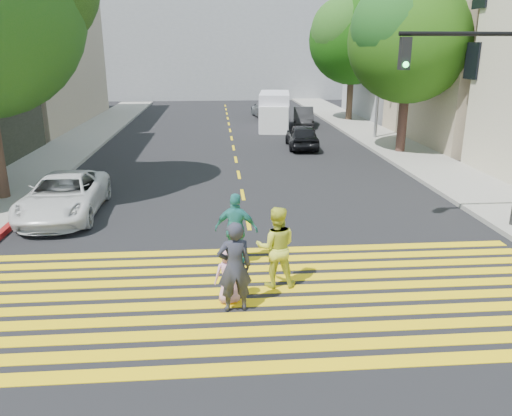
{
  "coord_description": "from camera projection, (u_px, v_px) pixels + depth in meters",
  "views": [
    {
      "loc": [
        -0.89,
        -8.11,
        4.93
      ],
      "look_at": [
        0.0,
        3.0,
        1.4
      ],
      "focal_mm": 35.0,
      "sensor_mm": 36.0,
      "label": 1
    }
  ],
  "objects": [
    {
      "name": "ground",
      "position": [
        269.0,
        328.0,
        9.26
      ],
      "size": [
        120.0,
        120.0,
        0.0
      ],
      "primitive_type": "plane",
      "color": "black"
    },
    {
      "name": "sidewalk_left",
      "position": [
        88.0,
        136.0,
        29.5
      ],
      "size": [
        3.0,
        40.0,
        0.15
      ],
      "primitive_type": "cube",
      "color": "gray",
      "rests_on": "ground"
    },
    {
      "name": "sidewalk_right",
      "position": [
        411.0,
        155.0,
        24.14
      ],
      "size": [
        3.0,
        60.0,
        0.15
      ],
      "primitive_type": "cube",
      "color": "gray",
      "rests_on": "ground"
    },
    {
      "name": "curb_red",
      "position": [
        10.0,
        226.0,
        14.41
      ],
      "size": [
        0.2,
        8.0,
        0.16
      ],
      "primitive_type": "cube",
      "color": "maroon",
      "rests_on": "ground"
    },
    {
      "name": "crosswalk",
      "position": [
        263.0,
        296.0,
        10.47
      ],
      "size": [
        13.4,
        5.3,
        0.01
      ],
      "color": "yellow",
      "rests_on": "ground"
    },
    {
      "name": "lane_line",
      "position": [
        231.0,
        134.0,
        30.64
      ],
      "size": [
        0.12,
        34.4,
        0.01
      ],
      "color": "yellow",
      "rests_on": "ground"
    },
    {
      "name": "building_right_tan",
      "position": [
        509.0,
        49.0,
        26.94
      ],
      "size": [
        10.0,
        10.0,
        10.0
      ],
      "primitive_type": "cube",
      "color": "tan",
      "rests_on": "ground"
    },
    {
      "name": "building_right_grey",
      "position": [
        426.0,
        49.0,
        37.39
      ],
      "size": [
        10.0,
        10.0,
        10.0
      ],
      "primitive_type": "cube",
      "color": "gray",
      "rests_on": "ground"
    },
    {
      "name": "backdrop_block",
      "position": [
        222.0,
        40.0,
        53.06
      ],
      "size": [
        30.0,
        8.0,
        12.0
      ],
      "primitive_type": "cube",
      "color": "gray",
      "rests_on": "ground"
    },
    {
      "name": "tree_right_near",
      "position": [
        411.0,
        34.0,
        23.2
      ],
      "size": [
        7.28,
        7.17,
        8.34
      ],
      "rotation": [
        0.0,
        0.0,
        0.3
      ],
      "color": "#311D18",
      "rests_on": "ground"
    },
    {
      "name": "tree_right_far",
      "position": [
        354.0,
        35.0,
        34.41
      ],
      "size": [
        7.96,
        7.94,
        8.81
      ],
      "rotation": [
        0.0,
        0.0,
        0.4
      ],
      "color": "#3D2E1C",
      "rests_on": "ground"
    },
    {
      "name": "pedestrian_man",
      "position": [
        235.0,
        267.0,
        9.66
      ],
      "size": [
        0.72,
        0.52,
        1.85
      ],
      "primitive_type": "imported",
      "rotation": [
        0.0,
        0.0,
        3.26
      ],
      "color": "#292A36",
      "rests_on": "ground"
    },
    {
      "name": "pedestrian_woman",
      "position": [
        276.0,
        247.0,
        10.7
      ],
      "size": [
        0.91,
        0.73,
        1.8
      ],
      "primitive_type": "imported",
      "rotation": [
        0.0,
        0.0,
        3.09
      ],
      "color": "#CCD338",
      "rests_on": "ground"
    },
    {
      "name": "pedestrian_child",
      "position": [
        229.0,
        275.0,
        10.06
      ],
      "size": [
        0.65,
        0.48,
        1.21
      ],
      "primitive_type": "imported",
      "rotation": [
        0.0,
        0.0,
        3.31
      ],
      "color": "pink",
      "rests_on": "ground"
    },
    {
      "name": "pedestrian_extra",
      "position": [
        236.0,
        229.0,
        11.81
      ],
      "size": [
        1.1,
        0.67,
        1.76
      ],
      "primitive_type": "imported",
      "rotation": [
        0.0,
        0.0,
        2.9
      ],
      "color": "teal",
      "rests_on": "ground"
    },
    {
      "name": "white_sedan",
      "position": [
        64.0,
        196.0,
        15.39
      ],
      "size": [
        2.24,
        4.68,
        1.29
      ],
      "primitive_type": "imported",
      "rotation": [
        0.0,
        0.0,
        0.02
      ],
      "color": "silver",
      "rests_on": "ground"
    },
    {
      "name": "dark_car_near",
      "position": [
        302.0,
        136.0,
        26.09
      ],
      "size": [
        1.7,
        3.83,
        1.28
      ],
      "primitive_type": "imported",
      "rotation": [
        0.0,
        0.0,
        3.09
      ],
      "color": "black",
      "rests_on": "ground"
    },
    {
      "name": "silver_car",
      "position": [
        267.0,
        109.0,
        38.01
      ],
      "size": [
        2.39,
        4.79,
        1.34
      ],
      "primitive_type": "imported",
      "rotation": [
        0.0,
        0.0,
        3.26
      ],
      "color": "gray",
      "rests_on": "ground"
    },
    {
      "name": "dark_car_parked",
      "position": [
        303.0,
        117.0,
        33.82
      ],
      "size": [
        1.86,
        3.94,
        1.25
      ],
      "primitive_type": "imported",
      "rotation": [
        0.0,
        0.0,
        -0.15
      ],
      "color": "black",
      "rests_on": "ground"
    },
    {
      "name": "white_van",
      "position": [
        274.0,
        112.0,
        32.31
      ],
      "size": [
        2.44,
        5.11,
        2.32
      ],
      "rotation": [
        0.0,
        0.0,
        -0.13
      ],
      "color": "silver",
      "rests_on": "ground"
    },
    {
      "name": "traffic_signal",
      "position": [
        495.0,
        99.0,
        13.17
      ],
      "size": [
        3.89,
        0.33,
        5.71
      ],
      "rotation": [
        0.0,
        0.0,
        0.01
      ],
      "color": "#2E2E2E",
      "rests_on": "ground"
    },
    {
      "name": "street_lamp",
      "position": [
        379.0,
        37.0,
        27.1
      ],
      "size": [
        2.2,
        0.59,
        9.74
      ],
      "rotation": [
        0.0,
        0.0,
        0.18
      ],
      "color": "gray",
      "rests_on": "ground"
    }
  ]
}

